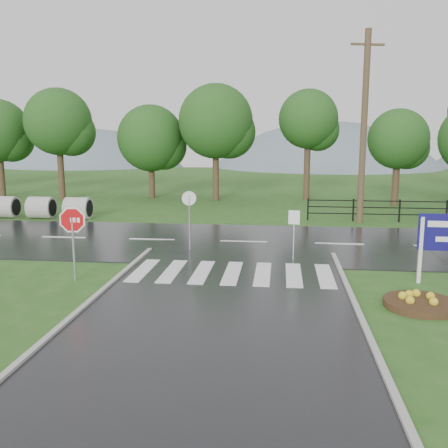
# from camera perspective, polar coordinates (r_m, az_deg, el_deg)

# --- Properties ---
(ground) EXTENTS (120.00, 120.00, 0.00)m
(ground) POSITION_cam_1_polar(r_m,az_deg,el_deg) (11.73, -1.48, -12.45)
(ground) COLOR #27521B
(ground) RESTS_ON ground
(main_road) EXTENTS (90.00, 8.00, 0.04)m
(main_road) POSITION_cam_1_polar(r_m,az_deg,el_deg) (21.27, 2.25, -2.12)
(main_road) COLOR black
(main_road) RESTS_ON ground
(crosswalk) EXTENTS (6.50, 2.80, 0.02)m
(crosswalk) POSITION_cam_1_polar(r_m,az_deg,el_deg) (16.42, 0.95, -5.59)
(crosswalk) COLOR silver
(crosswalk) RESTS_ON ground
(fence_west) EXTENTS (9.58, 0.08, 1.20)m
(fence_west) POSITION_cam_1_polar(r_m,az_deg,el_deg) (27.71, 19.43, 1.69)
(fence_west) COLOR black
(fence_west) RESTS_ON ground
(hills) EXTENTS (102.00, 48.00, 48.00)m
(hills) POSITION_cam_1_polar(r_m,az_deg,el_deg) (78.36, 7.75, -4.81)
(hills) COLOR slate
(hills) RESTS_ON ground
(treeline) EXTENTS (83.20, 5.20, 10.00)m
(treeline) POSITION_cam_1_polar(r_m,az_deg,el_deg) (35.03, 5.60, 2.67)
(treeline) COLOR #1A4515
(treeline) RESTS_ON ground
(culvert_pipes) EXTENTS (9.70, 1.20, 1.20)m
(culvert_pipes) POSITION_cam_1_polar(r_m,az_deg,el_deg) (30.10, -23.74, 1.79)
(culvert_pipes) COLOR #9E9B93
(culvert_pipes) RESTS_ON ground
(stop_sign) EXTENTS (1.10, 0.15, 2.49)m
(stop_sign) POSITION_cam_1_polar(r_m,az_deg,el_deg) (16.07, -16.93, -0.22)
(stop_sign) COLOR #939399
(stop_sign) RESTS_ON ground
(flower_bed) EXTENTS (1.89, 1.89, 0.38)m
(flower_bed) POSITION_cam_1_polar(r_m,az_deg,el_deg) (14.34, 21.50, -8.33)
(flower_bed) COLOR #332111
(flower_bed) RESTS_ON ground
(reg_sign_small) EXTENTS (0.40, 0.12, 1.86)m
(reg_sign_small) POSITION_cam_1_polar(r_m,az_deg,el_deg) (18.06, 8.00, -0.07)
(reg_sign_small) COLOR #939399
(reg_sign_small) RESTS_ON ground
(reg_sign_round) EXTENTS (0.53, 0.19, 2.39)m
(reg_sign_round) POSITION_cam_1_polar(r_m,az_deg,el_deg) (19.37, -3.99, 1.15)
(reg_sign_round) COLOR #939399
(reg_sign_round) RESTS_ON ground
(utility_pole_east) EXTENTS (1.69, 0.53, 9.65)m
(utility_pole_east) POSITION_cam_1_polar(r_m,az_deg,el_deg) (26.56, 15.69, 10.60)
(utility_pole_east) COLOR #473523
(utility_pole_east) RESTS_ON ground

